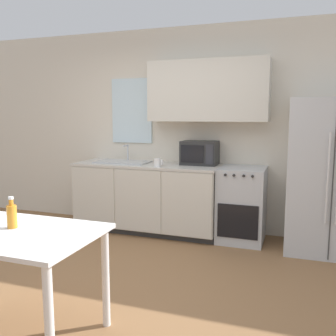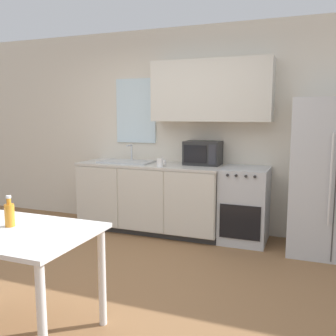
# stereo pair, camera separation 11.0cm
# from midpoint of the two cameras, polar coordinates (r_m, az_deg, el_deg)

# --- Properties ---
(ground_plane) EXTENTS (12.00, 12.00, 0.00)m
(ground_plane) POSITION_cam_midpoint_polar(r_m,az_deg,el_deg) (3.59, -10.18, -17.64)
(ground_plane) COLOR olive
(wall_back) EXTENTS (12.00, 0.38, 2.70)m
(wall_back) POSITION_cam_midpoint_polar(r_m,az_deg,el_deg) (5.09, 1.52, 6.76)
(wall_back) COLOR beige
(wall_back) RESTS_ON ground_plane
(kitchen_counter) EXTENTS (1.94, 0.68, 0.91)m
(kitchen_counter) POSITION_cam_midpoint_polar(r_m,az_deg,el_deg) (5.03, -3.73, -4.45)
(kitchen_counter) COLOR #333333
(kitchen_counter) RESTS_ON ground_plane
(oven_range) EXTENTS (0.55, 0.63, 0.91)m
(oven_range) POSITION_cam_midpoint_polar(r_m,az_deg,el_deg) (4.72, 10.52, -5.46)
(oven_range) COLOR #B7BABC
(oven_range) RESTS_ON ground_plane
(refrigerator) EXTENTS (0.91, 0.76, 1.74)m
(refrigerator) POSITION_cam_midpoint_polar(r_m,az_deg,el_deg) (4.54, 22.85, -1.20)
(refrigerator) COLOR silver
(refrigerator) RESTS_ON ground_plane
(kitchen_sink) EXTENTS (0.72, 0.40, 0.23)m
(kitchen_sink) POSITION_cam_midpoint_polar(r_m,az_deg,el_deg) (5.10, -7.49, 1.00)
(kitchen_sink) COLOR #B7BABC
(kitchen_sink) RESTS_ON kitchen_counter
(microwave) EXTENTS (0.46, 0.33, 0.31)m
(microwave) POSITION_cam_midpoint_polar(r_m,az_deg,el_deg) (4.84, 4.20, 2.31)
(microwave) COLOR #282828
(microwave) RESTS_ON kitchen_counter
(coffee_mug) EXTENTS (0.11, 0.08, 0.10)m
(coffee_mug) POSITION_cam_midpoint_polar(r_m,az_deg,el_deg) (4.64, -2.22, 0.83)
(coffee_mug) COLOR white
(coffee_mug) RESTS_ON kitchen_counter
(dining_table) EXTENTS (1.20, 0.78, 0.77)m
(dining_table) POSITION_cam_midpoint_polar(r_m,az_deg,el_deg) (2.85, -23.82, -10.83)
(dining_table) COLOR white
(dining_table) RESTS_ON ground_plane
(drink_bottle) EXTENTS (0.07, 0.07, 0.22)m
(drink_bottle) POSITION_cam_midpoint_polar(r_m,az_deg,el_deg) (2.85, -23.73, -6.64)
(drink_bottle) COLOR orange
(drink_bottle) RESTS_ON dining_table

